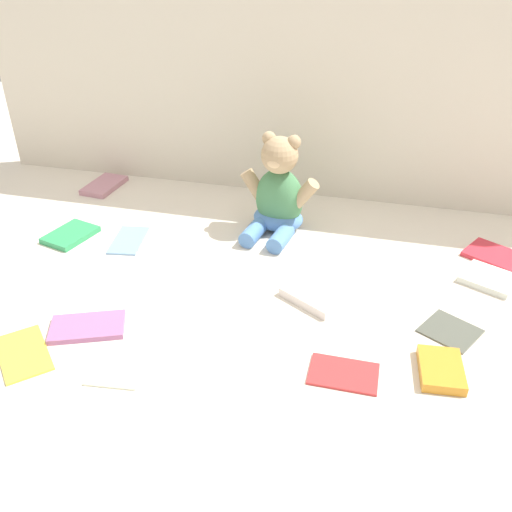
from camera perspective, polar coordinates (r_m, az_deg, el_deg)
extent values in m
plane|color=silver|center=(1.24, 1.43, -1.59)|extent=(3.20, 3.20, 0.00)
cube|color=beige|center=(1.49, 5.52, 19.96)|extent=(1.82, 0.03, 0.76)
ellipsoid|color=#4C8C59|center=(1.38, 2.42, 5.89)|extent=(0.13, 0.11, 0.16)
ellipsoid|color=#598CD1|center=(1.40, 2.30, 3.93)|extent=(0.14, 0.12, 0.06)
sphere|color=tan|center=(1.33, 2.46, 10.35)|extent=(0.10, 0.10, 0.09)
ellipsoid|color=beige|center=(1.30, 1.92, 9.59)|extent=(0.04, 0.03, 0.03)
sphere|color=tan|center=(1.34, 1.36, 12.02)|extent=(0.04, 0.04, 0.03)
sphere|color=tan|center=(1.32, 3.94, 11.64)|extent=(0.04, 0.04, 0.03)
cylinder|color=tan|center=(1.39, -0.18, 7.31)|extent=(0.08, 0.04, 0.08)
cylinder|color=tan|center=(1.34, 4.99, 6.37)|extent=(0.08, 0.04, 0.08)
cylinder|color=#598CD1|center=(1.35, -0.28, 2.42)|extent=(0.05, 0.09, 0.04)
cylinder|color=#598CD1|center=(1.33, 2.36, 1.86)|extent=(0.05, 0.09, 0.04)
cube|color=red|center=(0.99, 9.02, -11.79)|extent=(0.12, 0.08, 0.01)
cube|color=#AE649A|center=(1.12, -16.98, -7.02)|extent=(0.16, 0.13, 0.01)
cube|color=#7DABD9|center=(1.39, -13.02, 1.68)|extent=(0.09, 0.14, 0.01)
cube|color=yellow|center=(1.10, -22.88, -9.15)|extent=(0.16, 0.16, 0.01)
cube|color=white|center=(1.16, 6.25, -3.93)|extent=(0.16, 0.15, 0.02)
cube|color=orange|center=(1.03, 18.53, -11.04)|extent=(0.08, 0.11, 0.02)
cube|color=red|center=(1.40, 23.52, -0.02)|extent=(0.16, 0.15, 0.01)
cube|color=#2E9A59|center=(1.44, -18.57, 2.08)|extent=(0.12, 0.14, 0.01)
cube|color=#BD7F90|center=(1.68, -15.37, 7.04)|extent=(0.09, 0.14, 0.01)
cube|color=white|center=(1.01, -14.28, -11.52)|extent=(0.10, 0.08, 0.01)
cube|color=#52574C|center=(1.13, 19.40, -7.21)|extent=(0.13, 0.13, 0.01)
cube|color=silver|center=(1.30, 22.89, -2.18)|extent=(0.14, 0.13, 0.01)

